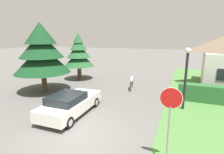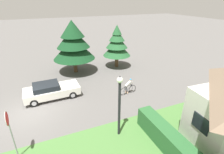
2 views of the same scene
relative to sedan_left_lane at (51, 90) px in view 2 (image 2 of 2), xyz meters
The scene contains 7 objects.
ground_plane 2.67m from the sedan_left_lane, 44.10° to the right, with size 140.00×140.00×0.00m, color #5B5956.
sedan_left_lane is the anchor object (origin of this frame).
cyclist 6.74m from the sedan_left_lane, 72.61° to the left, with size 0.44×1.69×1.46m.
stop_sign 6.46m from the sedan_left_lane, 22.21° to the right, with size 0.76×0.07×2.99m.
street_lamp 7.49m from the sedan_left_lane, 28.56° to the left, with size 0.36×0.36×4.10m.
conifer_tall_near 6.52m from the sedan_left_lane, 147.21° to the left, with size 4.63×4.63×5.89m.
conifer_tall_far 9.80m from the sedan_left_lane, 119.10° to the left, with size 3.34×3.34×5.17m.
Camera 2 is at (12.36, 1.42, 8.00)m, focal length 28.00 mm.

